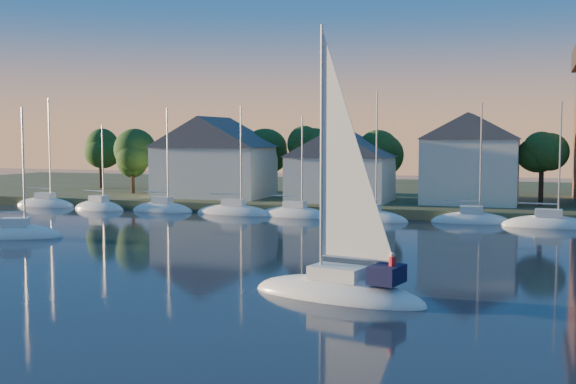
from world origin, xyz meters
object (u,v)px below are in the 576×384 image
at_px(clubhouse_centre, 341,165).
at_px(hero_sailboat, 340,286).
at_px(drifting_sailboat_left, 16,237).
at_px(clubhouse_east, 470,158).
at_px(clubhouse_west, 215,156).

distance_m(clubhouse_centre, hero_sailboat, 44.46).
bearing_deg(drifting_sailboat_left, clubhouse_east, 19.35).
bearing_deg(hero_sailboat, clubhouse_centre, -62.64).
distance_m(clubhouse_west, hero_sailboat, 51.84).
height_order(clubhouse_east, drifting_sailboat_left, clubhouse_east).
relative_size(clubhouse_centre, hero_sailboat, 0.76).
relative_size(clubhouse_west, clubhouse_east, 1.30).
relative_size(clubhouse_west, hero_sailboat, 0.90).
xyz_separation_m(clubhouse_centre, clubhouse_east, (14.00, 2.00, 0.87)).
relative_size(clubhouse_east, hero_sailboat, 0.69).
xyz_separation_m(clubhouse_centre, drifting_sailboat_left, (-19.62, -30.09, -5.04)).
bearing_deg(clubhouse_centre, hero_sailboat, -75.24).
height_order(clubhouse_west, clubhouse_east, clubhouse_east).
xyz_separation_m(clubhouse_west, clubhouse_east, (30.00, 1.00, 0.07)).
xyz_separation_m(clubhouse_centre, hero_sailboat, (11.27, -42.77, -4.51)).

